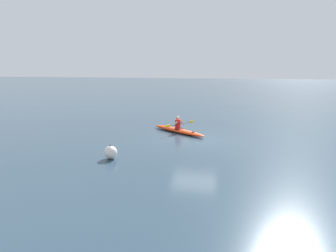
{
  "coord_description": "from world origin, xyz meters",
  "views": [
    {
      "loc": [
        -1.84,
        16.4,
        4.15
      ],
      "look_at": [
        0.7,
        4.04,
        1.59
      ],
      "focal_mm": 32.33,
      "sensor_mm": 36.0,
      "label": 1
    }
  ],
  "objects": [
    {
      "name": "kayaker",
      "position": [
        1.26,
        -1.77,
        0.59
      ],
      "size": [
        1.46,
        1.99,
        0.77
      ],
      "color": "red",
      "rests_on": "kayak"
    },
    {
      "name": "mooring_buoy_orange_mid",
      "position": [
        3.31,
        4.15,
        0.3
      ],
      "size": [
        0.59,
        0.59,
        0.63
      ],
      "color": "silver",
      "rests_on": "ground"
    },
    {
      "name": "kayak",
      "position": [
        1.25,
        -1.76,
        0.14
      ],
      "size": [
        3.81,
        3.0,
        0.27
      ],
      "color": "red",
      "rests_on": "ground"
    },
    {
      "name": "ground_plane",
      "position": [
        0.0,
        0.0,
        0.0
      ],
      "size": [
        160.0,
        160.0,
        0.0
      ],
      "primitive_type": "plane",
      "color": "#283D4C"
    }
  ]
}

